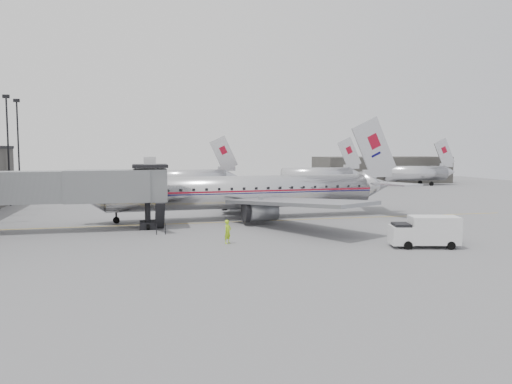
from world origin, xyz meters
TOP-DOWN VIEW (x-y plane):
  - ground at (0.00, 0.00)m, footprint 160.00×160.00m
  - hangar at (45.00, 60.00)m, footprint 30.00×12.00m
  - apron_line at (3.00, 6.00)m, footprint 60.00×0.15m
  - jet_bridge at (-16.66, 3.67)m, footprint 21.00×6.20m
  - distant_aircraft_near at (-1.79, 42.00)m, footprint 16.39×3.20m
  - distant_aircraft_mid at (24.21, 46.00)m, footprint 16.39×3.20m
  - distant_aircraft_far at (48.21, 50.00)m, footprint 16.39×3.20m
  - airliner at (2.19, 8.57)m, footprint 37.55×34.74m
  - service_van at (12.23, -11.21)m, footprint 5.68×3.31m
  - baggage_cart_navy at (14.92, -9.64)m, footprint 2.73×2.42m
  - ramp_worker at (-2.94, -6.00)m, footprint 0.86×0.83m

SIDE VIEW (x-z plane):
  - ground at x=0.00m, z-range 0.00..0.00m
  - apron_line at x=3.00m, z-range 0.00..0.01m
  - baggage_cart_navy at x=14.92m, z-range 0.06..1.83m
  - ramp_worker at x=-2.94m, z-range 0.00..1.98m
  - service_van at x=12.23m, z-range 0.06..2.58m
  - distant_aircraft_near at x=-1.79m, z-range -2.40..7.86m
  - distant_aircraft_mid at x=24.21m, z-range -2.40..7.86m
  - distant_aircraft_far at x=48.21m, z-range -2.40..7.86m
  - airliner at x=2.19m, z-range -2.95..8.92m
  - hangar at x=45.00m, z-range 0.00..6.00m
  - jet_bridge at x=-16.66m, z-range 0.63..7.73m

